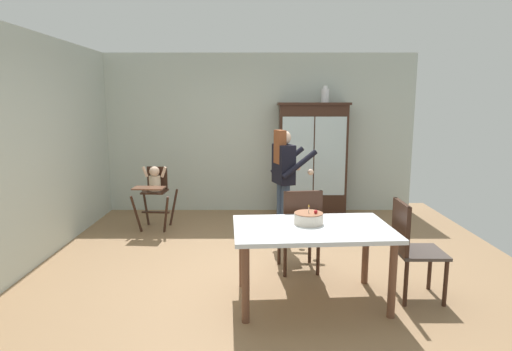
% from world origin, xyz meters
% --- Properties ---
extents(ground_plane, '(6.24, 6.24, 0.00)m').
position_xyz_m(ground_plane, '(0.00, 0.00, 0.00)').
color(ground_plane, '#93704C').
extents(wall_back, '(5.32, 0.06, 2.70)m').
position_xyz_m(wall_back, '(0.00, 2.63, 1.35)').
color(wall_back, beige).
rests_on(wall_back, ground_plane).
extents(wall_left, '(0.06, 5.32, 2.70)m').
position_xyz_m(wall_left, '(-2.63, 0.00, 1.35)').
color(wall_left, beige).
rests_on(wall_left, ground_plane).
extents(china_cabinet, '(1.17, 0.48, 1.88)m').
position_xyz_m(china_cabinet, '(0.90, 2.37, 0.95)').
color(china_cabinet, '#382116').
rests_on(china_cabinet, ground_plane).
extents(ceramic_vase, '(0.13, 0.13, 0.27)m').
position_xyz_m(ceramic_vase, '(1.09, 2.37, 2.00)').
color(ceramic_vase, white).
rests_on(ceramic_vase, china_cabinet).
extents(high_chair_with_toddler, '(0.61, 0.71, 0.95)m').
position_xyz_m(high_chair_with_toddler, '(-1.55, 1.48, 0.65)').
color(high_chair_with_toddler, '#382116').
rests_on(high_chair_with_toddler, ground_plane).
extents(adult_person, '(0.62, 0.61, 1.53)m').
position_xyz_m(adult_person, '(0.33, 0.84, 0.97)').
color(adult_person, '#33425B').
rests_on(adult_person, ground_plane).
extents(dining_table, '(1.53, 1.02, 0.74)m').
position_xyz_m(dining_table, '(0.49, -0.90, 0.65)').
color(dining_table, silver).
rests_on(dining_table, ground_plane).
extents(birthday_cake, '(0.28, 0.28, 0.19)m').
position_xyz_m(birthday_cake, '(0.46, -0.79, 0.79)').
color(birthday_cake, beige).
rests_on(birthday_cake, dining_table).
extents(dining_chair_far_side, '(0.49, 0.49, 0.96)m').
position_xyz_m(dining_chair_far_side, '(0.45, -0.22, 0.56)').
color(dining_chair_far_side, '#382116').
rests_on(dining_chair_far_side, ground_plane).
extents(dining_chair_right_end, '(0.44, 0.44, 0.96)m').
position_xyz_m(dining_chair_right_end, '(1.44, -0.83, 0.56)').
color(dining_chair_right_end, '#382116').
rests_on(dining_chair_right_end, ground_plane).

